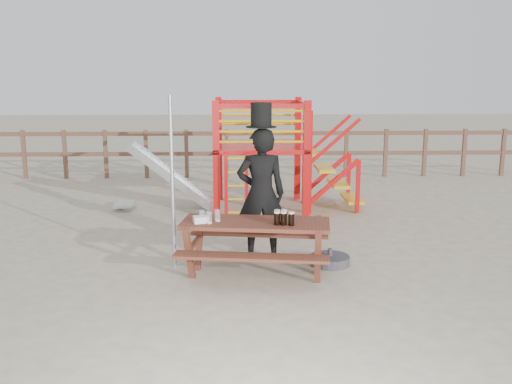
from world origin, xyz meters
TOP-DOWN VIEW (x-y plane):
  - ground at (0.00, 0.00)m, footprint 60.00×60.00m
  - back_fence at (0.00, 7.00)m, footprint 15.09×0.09m
  - playground_fort at (0.12, 3.58)m, footprint 4.71×1.84m
  - picnic_table at (-0.00, -0.18)m, footprint 2.02×1.52m
  - man_with_hat at (0.10, 0.54)m, footprint 0.70×0.48m
  - metal_pole at (-1.07, 0.17)m, footprint 0.05×0.05m
  - parasol_base at (1.02, 0.23)m, footprint 0.54×0.54m
  - paper_bag at (-0.69, -0.21)m, footprint 0.21×0.18m
  - stout_pints at (0.33, -0.33)m, footprint 0.25×0.19m
  - empty_glasses at (-0.58, -0.19)m, footprint 0.26×0.18m

SIDE VIEW (x-z plane):
  - ground at x=0.00m, z-range 0.00..0.00m
  - parasol_base at x=1.02m, z-range -0.05..0.18m
  - picnic_table at x=0.00m, z-range 0.09..0.81m
  - back_fence at x=0.00m, z-range 0.14..1.34m
  - paper_bag at x=-0.69m, z-range 0.72..0.80m
  - empty_glasses at x=-0.58m, z-range 0.71..0.86m
  - stout_pints at x=0.33m, z-range 0.72..0.89m
  - man_with_hat at x=0.10m, z-range -0.11..2.06m
  - playground_fort at x=0.12m, z-range 0.02..2.12m
  - metal_pole at x=-1.07m, z-range 0.00..2.29m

